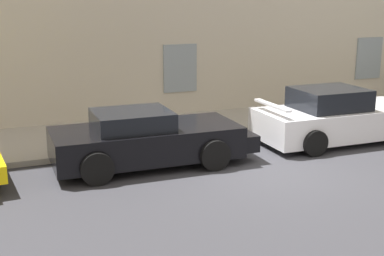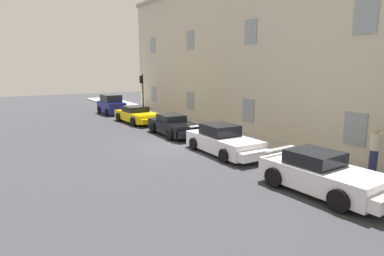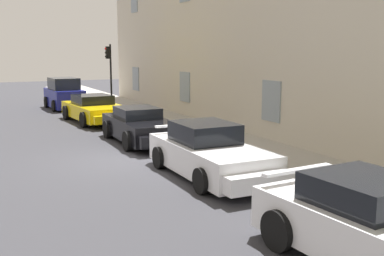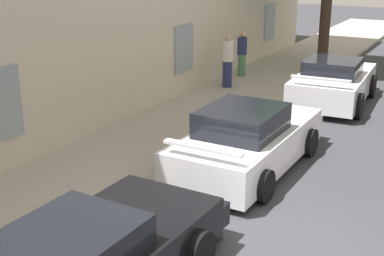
{
  "view_description": "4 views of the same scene",
  "coord_description": "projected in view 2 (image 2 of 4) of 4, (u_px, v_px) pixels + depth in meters",
  "views": [
    {
      "loc": [
        -5.77,
        -9.82,
        3.8
      ],
      "look_at": [
        -1.49,
        0.77,
        0.9
      ],
      "focal_mm": 48.69,
      "sensor_mm": 36.0,
      "label": 1
    },
    {
      "loc": [
        16.06,
        -8.44,
        4.37
      ],
      "look_at": [
        0.74,
        0.76,
        1.02
      ],
      "focal_mm": 30.38,
      "sensor_mm": 36.0,
      "label": 2
    },
    {
      "loc": [
        14.07,
        -4.72,
        3.47
      ],
      "look_at": [
        1.91,
        1.28,
        1.2
      ],
      "focal_mm": 43.88,
      "sensor_mm": 36.0,
      "label": 3
    },
    {
      "loc": [
        -7.13,
        -2.92,
        4.56
      ],
      "look_at": [
        1.51,
        1.89,
        1.25
      ],
      "focal_mm": 50.06,
      "sensor_mm": 36.0,
      "label": 4
    }
  ],
  "objects": [
    {
      "name": "hatchback_parked",
      "position": [
        111.0,
        105.0,
        30.71
      ],
      "size": [
        3.57,
        1.97,
        1.83
      ],
      "color": "navy",
      "rests_on": "ground"
    },
    {
      "name": "sportscar_red_lead",
      "position": [
        138.0,
        115.0,
        25.86
      ],
      "size": [
        5.07,
        2.53,
        1.28
      ],
      "color": "yellow",
      "rests_on": "ground"
    },
    {
      "name": "ground_plane",
      "position": [
        174.0,
        145.0,
        18.61
      ],
      "size": [
        80.0,
        80.0,
        0.0
      ],
      "primitive_type": "plane",
      "color": "#333338"
    },
    {
      "name": "traffic_light",
      "position": [
        142.0,
        87.0,
        28.69
      ],
      "size": [
        0.22,
        0.36,
        3.62
      ],
      "color": "black",
      "rests_on": "sidewalk"
    },
    {
      "name": "pedestrian_strolling",
      "position": [
        374.0,
        149.0,
        13.3
      ],
      "size": [
        0.53,
        0.53,
        1.8
      ],
      "color": "navy",
      "rests_on": "sidewalk"
    },
    {
      "name": "sportscar_white_middle",
      "position": [
        225.0,
        142.0,
        16.54
      ],
      "size": [
        4.87,
        2.16,
        1.46
      ],
      "color": "white",
      "rests_on": "ground"
    },
    {
      "name": "sportscar_yellow_flank",
      "position": [
        175.0,
        126.0,
        21.05
      ],
      "size": [
        4.68,
        2.11,
        1.3
      ],
      "color": "black",
      "rests_on": "ground"
    },
    {
      "name": "sportscar_tail_end",
      "position": [
        325.0,
        176.0,
        11.3
      ],
      "size": [
        4.64,
        2.37,
        1.44
      ],
      "color": "white",
      "rests_on": "ground"
    },
    {
      "name": "building_facade",
      "position": [
        276.0,
        50.0,
        21.47
      ],
      "size": [
        37.02,
        4.84,
        10.97
      ],
      "color": "beige",
      "rests_on": "ground"
    },
    {
      "name": "sidewalk",
      "position": [
        227.0,
        136.0,
        20.53
      ],
      "size": [
        60.0,
        3.36,
        0.14
      ],
      "primitive_type": "cube",
      "color": "#A8A399",
      "rests_on": "ground"
    }
  ]
}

